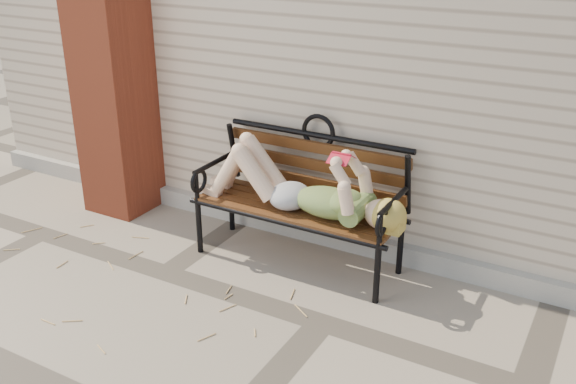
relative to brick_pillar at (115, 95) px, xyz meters
The scene contains 7 objects.
ground 2.62m from the brick_pillar, 18.06° to the right, with size 80.00×80.00×0.00m, color gray.
house_wall 3.26m from the brick_pillar, 44.37° to the left, with size 8.00×4.00×3.00m, color beige.
foundation_strip 2.49m from the brick_pillar, ahead, with size 8.00×0.10×0.15m, color #AFAB9E.
brick_pillar is the anchor object (origin of this frame).
garden_bench 1.84m from the brick_pillar, ahead, with size 1.62×0.65×1.05m.
reading_woman 1.85m from the brick_pillar, ahead, with size 1.53×0.35×0.48m.
straw_scatter 1.55m from the brick_pillar, 62.74° to the right, with size 2.84×1.76×0.01m.
Camera 1 is at (1.46, -3.05, 2.35)m, focal length 40.00 mm.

